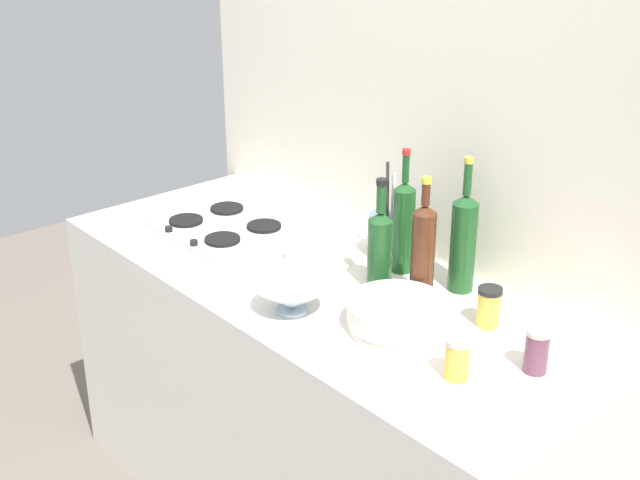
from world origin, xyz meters
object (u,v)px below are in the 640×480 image
wine_bottle_leftmost (380,248)px  plate_stack (398,315)px  wine_bottle_mid_left (403,225)px  condiment_jar_front (489,307)px  wine_bottle_mid_right (463,241)px  mixing_bowl (292,297)px  condiment_jar_rear (537,350)px  butter_dish (314,253)px  utensil_crock (385,235)px  condiment_jar_spare (457,358)px  stovetop_hob (225,228)px  wine_bottle_rightmost (423,252)px

wine_bottle_leftmost → plate_stack: bearing=-32.3°
wine_bottle_mid_left → condiment_jar_front: (0.38, -0.07, -0.09)m
wine_bottle_mid_right → mixing_bowl: size_ratio=2.01×
plate_stack → wine_bottle_mid_left: wine_bottle_mid_left is taller
condiment_jar_rear → butter_dish: bearing=-179.7°
utensil_crock → condiment_jar_front: size_ratio=2.85×
wine_bottle_mid_left → condiment_jar_spare: 0.59m
wine_bottle_mid_left → utensil_crock: bearing=164.1°
butter_dish → condiment_jar_front: (0.58, 0.09, 0.02)m
stovetop_hob → wine_bottle_rightmost: (0.75, 0.12, 0.13)m
stovetop_hob → condiment_jar_front: size_ratio=3.83×
plate_stack → utensil_crock: size_ratio=0.87×
butter_dish → utensil_crock: utensil_crock is taller
plate_stack → condiment_jar_rear: condiment_jar_rear is taller
stovetop_hob → wine_bottle_leftmost: bearing=8.0°
wine_bottle_mid_right → condiment_jar_rear: 0.45m
utensil_crock → condiment_jar_rear: bearing=-15.4°
utensil_crock → wine_bottle_mid_right: bearing=1.3°
butter_dish → condiment_jar_rear: 0.79m
wine_bottle_leftmost → wine_bottle_rightmost: size_ratio=0.91×
stovetop_hob → wine_bottle_mid_left: 0.63m
butter_dish → condiment_jar_rear: bearing=0.3°
wine_bottle_mid_left → wine_bottle_rightmost: size_ratio=1.04×
wine_bottle_mid_left → wine_bottle_mid_right: 0.20m
wine_bottle_leftmost → stovetop_hob: bearing=-172.0°
utensil_crock → plate_stack: bearing=-40.5°
stovetop_hob → condiment_jar_rear: 1.17m
wine_bottle_mid_left → condiment_jar_rear: 0.62m
wine_bottle_mid_right → condiment_jar_spare: 0.47m
mixing_bowl → butter_dish: mixing_bowl is taller
wine_bottle_mid_left → stovetop_hob: bearing=-159.0°
stovetop_hob → wine_bottle_leftmost: wine_bottle_leftmost is taller
plate_stack → mixing_bowl: 0.29m
stovetop_hob → utensil_crock: size_ratio=1.34×
wine_bottle_mid_right → utensil_crock: 0.30m
wine_bottle_leftmost → condiment_jar_rear: (0.55, -0.02, -0.07)m
wine_bottle_mid_right → condiment_jar_rear: size_ratio=3.49×
wine_bottle_leftmost → condiment_jar_front: 0.35m
wine_bottle_leftmost → wine_bottle_rightmost: wine_bottle_rightmost is taller
butter_dish → utensil_crock: bearing=62.5°
mixing_bowl → wine_bottle_leftmost: bearing=78.1°
plate_stack → condiment_jar_spare: 0.26m
condiment_jar_spare → condiment_jar_front: bearing=113.7°
butter_dish → condiment_jar_rear: condiment_jar_rear is taller
wine_bottle_mid_right → condiment_jar_front: size_ratio=3.63×
wine_bottle_rightmost → butter_dish: size_ratio=2.39×
wine_bottle_mid_left → wine_bottle_rightmost: wine_bottle_mid_left is taller
wine_bottle_leftmost → condiment_jar_rear: wine_bottle_leftmost is taller
wine_bottle_mid_left → condiment_jar_spare: wine_bottle_mid_left is taller
wine_bottle_rightmost → condiment_jar_rear: wine_bottle_rightmost is taller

